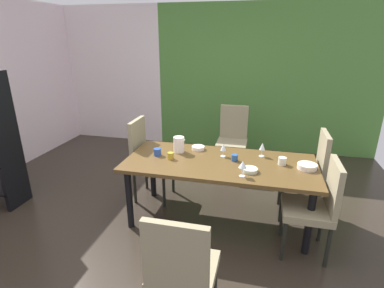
{
  "coord_description": "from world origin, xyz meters",
  "views": [
    {
      "loc": [
        0.95,
        -2.62,
        1.98
      ],
      "look_at": [
        0.22,
        0.42,
        0.85
      ],
      "focal_mm": 28.0,
      "sensor_mm": 36.0,
      "label": 1
    }
  ],
  "objects_px": {
    "pitcher_west": "(179,144)",
    "dining_table": "(219,168)",
    "wine_glass_right": "(243,165)",
    "serving_bowl_near_window": "(250,170)",
    "chair_head_far": "(233,136)",
    "wine_glass_south": "(223,148)",
    "chair_right_far": "(309,172)",
    "serving_bowl_rear": "(198,148)",
    "cup_left": "(157,152)",
    "cup_north": "(171,156)",
    "cup_near_shelf": "(282,161)",
    "cup_front": "(235,158)",
    "chair_left_far": "(147,157)",
    "chair_right_near": "(317,203)",
    "serving_bowl_corner": "(307,166)",
    "chair_head_near": "(181,269)",
    "wine_glass_east": "(262,147)"
  },
  "relations": [
    {
      "from": "pitcher_west",
      "to": "dining_table",
      "type": "bearing_deg",
      "value": -18.92
    },
    {
      "from": "wine_glass_right",
      "to": "serving_bowl_near_window",
      "type": "height_order",
      "value": "wine_glass_right"
    },
    {
      "from": "dining_table",
      "to": "chair_head_far",
      "type": "xyz_separation_m",
      "value": [
        -0.01,
        1.41,
        -0.1
      ]
    },
    {
      "from": "chair_head_far",
      "to": "wine_glass_right",
      "type": "distance_m",
      "value": 1.76
    },
    {
      "from": "wine_glass_south",
      "to": "chair_head_far",
      "type": "bearing_deg",
      "value": 91.09
    },
    {
      "from": "chair_right_far",
      "to": "serving_bowl_rear",
      "type": "xyz_separation_m",
      "value": [
        -1.26,
        -0.02,
        0.19
      ]
    },
    {
      "from": "chair_head_far",
      "to": "cup_left",
      "type": "height_order",
      "value": "chair_head_far"
    },
    {
      "from": "wine_glass_right",
      "to": "serving_bowl_rear",
      "type": "distance_m",
      "value": 0.83
    },
    {
      "from": "chair_right_far",
      "to": "cup_north",
      "type": "distance_m",
      "value": 1.55
    },
    {
      "from": "cup_north",
      "to": "pitcher_west",
      "type": "height_order",
      "value": "pitcher_west"
    },
    {
      "from": "dining_table",
      "to": "cup_near_shelf",
      "type": "distance_m",
      "value": 0.66
    },
    {
      "from": "wine_glass_right",
      "to": "serving_bowl_near_window",
      "type": "bearing_deg",
      "value": 60.67
    },
    {
      "from": "dining_table",
      "to": "cup_front",
      "type": "distance_m",
      "value": 0.2
    },
    {
      "from": "dining_table",
      "to": "wine_glass_south",
      "type": "xyz_separation_m",
      "value": [
        0.01,
        0.15,
        0.18
      ]
    },
    {
      "from": "serving_bowl_near_window",
      "to": "pitcher_west",
      "type": "distance_m",
      "value": 0.9
    },
    {
      "from": "wine_glass_south",
      "to": "serving_bowl_rear",
      "type": "distance_m",
      "value": 0.36
    },
    {
      "from": "dining_table",
      "to": "serving_bowl_near_window",
      "type": "xyz_separation_m",
      "value": [
        0.33,
        -0.18,
        0.09
      ]
    },
    {
      "from": "chair_head_far",
      "to": "chair_left_far",
      "type": "distance_m",
      "value": 1.45
    },
    {
      "from": "chair_head_far",
      "to": "pitcher_west",
      "type": "xyz_separation_m",
      "value": [
        -0.49,
        -1.24,
        0.27
      ]
    },
    {
      "from": "chair_right_near",
      "to": "cup_left",
      "type": "xyz_separation_m",
      "value": [
        -1.66,
        0.33,
        0.23
      ]
    },
    {
      "from": "dining_table",
      "to": "serving_bowl_corner",
      "type": "bearing_deg",
      "value": 1.32
    },
    {
      "from": "cup_near_shelf",
      "to": "chair_head_near",
      "type": "bearing_deg",
      "value": -114.66
    },
    {
      "from": "chair_head_near",
      "to": "serving_bowl_corner",
      "type": "xyz_separation_m",
      "value": [
        0.92,
        1.43,
        0.21
      ]
    },
    {
      "from": "cup_front",
      "to": "pitcher_west",
      "type": "relative_size",
      "value": 0.39
    },
    {
      "from": "cup_north",
      "to": "pitcher_west",
      "type": "bearing_deg",
      "value": 82.47
    },
    {
      "from": "pitcher_west",
      "to": "chair_left_far",
      "type": "bearing_deg",
      "value": 162.43
    },
    {
      "from": "wine_glass_east",
      "to": "serving_bowl_near_window",
      "type": "distance_m",
      "value": 0.46
    },
    {
      "from": "serving_bowl_near_window",
      "to": "dining_table",
      "type": "bearing_deg",
      "value": 150.7
    },
    {
      "from": "serving_bowl_corner",
      "to": "chair_head_far",
      "type": "bearing_deg",
      "value": 122.65
    },
    {
      "from": "chair_head_near",
      "to": "chair_left_far",
      "type": "xyz_separation_m",
      "value": [
        -0.92,
        1.73,
        0.02
      ]
    },
    {
      "from": "chair_right_far",
      "to": "wine_glass_east",
      "type": "height_order",
      "value": "chair_right_far"
    },
    {
      "from": "chair_head_near",
      "to": "serving_bowl_near_window",
      "type": "xyz_separation_m",
      "value": [
        0.36,
        1.23,
        0.2
      ]
    },
    {
      "from": "dining_table",
      "to": "chair_right_far",
      "type": "relative_size",
      "value": 1.98
    },
    {
      "from": "chair_left_far",
      "to": "wine_glass_right",
      "type": "distance_m",
      "value": 1.4
    },
    {
      "from": "chair_head_far",
      "to": "pitcher_west",
      "type": "height_order",
      "value": "chair_head_far"
    },
    {
      "from": "wine_glass_east",
      "to": "serving_bowl_near_window",
      "type": "xyz_separation_m",
      "value": [
        -0.1,
        -0.44,
        -0.09
      ]
    },
    {
      "from": "serving_bowl_rear",
      "to": "cup_left",
      "type": "distance_m",
      "value": 0.49
    },
    {
      "from": "cup_front",
      "to": "chair_left_far",
      "type": "bearing_deg",
      "value": 166.84
    },
    {
      "from": "wine_glass_east",
      "to": "pitcher_west",
      "type": "bearing_deg",
      "value": -174.78
    },
    {
      "from": "chair_left_far",
      "to": "cup_left",
      "type": "distance_m",
      "value": 0.45
    },
    {
      "from": "chair_head_far",
      "to": "serving_bowl_rear",
      "type": "distance_m",
      "value": 1.17
    },
    {
      "from": "cup_left",
      "to": "wine_glass_right",
      "type": "bearing_deg",
      "value": -17.86
    },
    {
      "from": "wine_glass_east",
      "to": "serving_bowl_near_window",
      "type": "relative_size",
      "value": 1.04
    },
    {
      "from": "cup_front",
      "to": "pitcher_west",
      "type": "distance_m",
      "value": 0.66
    },
    {
      "from": "chair_right_near",
      "to": "serving_bowl_rear",
      "type": "xyz_separation_m",
      "value": [
        -1.26,
        0.62,
        0.21
      ]
    },
    {
      "from": "serving_bowl_corner",
      "to": "cup_left",
      "type": "distance_m",
      "value": 1.58
    },
    {
      "from": "wine_glass_right",
      "to": "cup_left",
      "type": "height_order",
      "value": "wine_glass_right"
    },
    {
      "from": "wine_glass_right",
      "to": "serving_bowl_rear",
      "type": "relative_size",
      "value": 1.04
    },
    {
      "from": "dining_table",
      "to": "chair_left_far",
      "type": "distance_m",
      "value": 1.02
    },
    {
      "from": "chair_head_far",
      "to": "chair_right_near",
      "type": "height_order",
      "value": "chair_head_far"
    }
  ]
}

